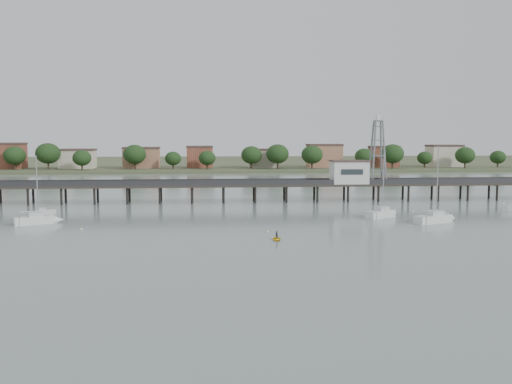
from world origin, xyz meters
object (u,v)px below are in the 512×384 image
lattice_tower (378,152)px  sailboat_d (440,218)px  yellow_dinghy (277,240)px  sailboat_c (385,214)px  sailboat_a (43,220)px  pier (239,185)px  white_tender (46,212)px

lattice_tower → sailboat_d: bearing=-88.2°
lattice_tower → yellow_dinghy: size_ratio=6.47×
sailboat_d → lattice_tower: bearing=66.5°
lattice_tower → sailboat_d: lattice_tower is taller
sailboat_d → yellow_dinghy: (-29.96, -14.51, -0.64)m
sailboat_c → sailboat_a: bearing=146.8°
sailboat_c → sailboat_a: 59.90m
pier → sailboat_d: bearing=-45.3°
sailboat_a → yellow_dinghy: bearing=-52.3°
sailboat_d → sailboat_a: bearing=151.3°
pier → sailboat_d: sailboat_d is taller
yellow_dinghy → white_tender: bearing=145.0°
pier → yellow_dinghy: (2.59, -47.44, -3.79)m
sailboat_d → white_tender: size_ratio=3.81×
pier → sailboat_d: (32.55, -32.92, -3.15)m
white_tender → pier: bearing=18.2°
sailboat_c → lattice_tower: bearing=40.4°
white_tender → sailboat_a: bearing=-82.7°
sailboat_a → yellow_dinghy: sailboat_a is taller
lattice_tower → yellow_dinghy: (-28.91, -47.44, -11.10)m
pier → white_tender: bearing=-156.0°
pier → sailboat_a: 45.27m
lattice_tower → yellow_dinghy: lattice_tower is taller
sailboat_d → sailboat_c: 10.10m
pier → yellow_dinghy: bearing=-86.9°
sailboat_a → white_tender: bearing=77.1°
pier → yellow_dinghy: 47.66m
white_tender → sailboat_c: bearing=-14.3°
pier → white_tender: (-37.52, -16.68, -3.38)m
pier → sailboat_c: 36.35m
lattice_tower → yellow_dinghy: 56.65m
white_tender → yellow_dinghy: (40.11, -30.76, -0.42)m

